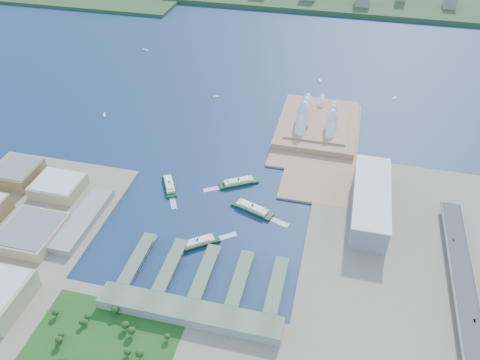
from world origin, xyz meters
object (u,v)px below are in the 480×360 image
(opera_house, at_px, (319,112))
(toaster_building, at_px, (370,202))
(ferry_a, at_px, (169,184))
(car_b, at_px, (475,320))
(ferry_c, at_px, (198,242))
(car_c, at_px, (454,240))
(ferry_d, at_px, (252,207))
(ferry_b, at_px, (239,181))

(opera_house, relative_size, toaster_building, 1.16)
(ferry_a, bearing_deg, car_b, -49.32)
(car_b, bearing_deg, ferry_c, 171.18)
(toaster_building, xyz_separation_m, car_b, (109.00, -158.99, -5.00))
(car_b, bearing_deg, car_c, 93.93)
(opera_house, distance_m, car_b, 410.78)
(ferry_d, bearing_deg, ferry_b, 50.71)
(toaster_building, height_order, car_c, toaster_building)
(ferry_a, xyz_separation_m, car_c, (380.43, -32.77, 10.51))
(ferry_b, distance_m, car_b, 343.28)
(ferry_b, xyz_separation_m, car_b, (292.93, -178.71, 10.14))
(toaster_building, height_order, ferry_b, toaster_building)
(car_c, bearing_deg, ferry_c, -167.49)
(ferry_c, bearing_deg, ferry_b, -45.04)
(opera_house, distance_m, toaster_building, 219.62)
(ferry_a, distance_m, car_b, 416.21)
(opera_house, bearing_deg, toaster_building, -65.77)
(ferry_c, height_order, ferry_d, ferry_d)
(ferry_a, height_order, ferry_d, ferry_d)
(ferry_a, bearing_deg, opera_house, 19.61)
(toaster_building, bearing_deg, ferry_a, -177.98)
(ferry_b, height_order, ferry_c, ferry_b)
(toaster_building, bearing_deg, ferry_d, -168.13)
(car_b, bearing_deg, ferry_b, 148.61)
(toaster_building, height_order, car_b, toaster_building)
(opera_house, xyz_separation_m, car_c, (191.00, -242.61, -16.44))
(car_b, distance_m, car_c, 116.65)
(ferry_d, height_order, car_b, car_b)
(ferry_b, xyz_separation_m, car_c, (284.93, -62.33, 10.19))
(opera_house, bearing_deg, car_b, -61.00)
(ferry_c, distance_m, car_c, 313.04)
(ferry_d, bearing_deg, ferry_c, 165.48)
(opera_house, bearing_deg, ferry_d, -105.01)
(ferry_c, relative_size, car_c, 11.47)
(opera_house, bearing_deg, ferry_a, -132.07)
(ferry_d, bearing_deg, toaster_building, -58.95)
(ferry_b, xyz_separation_m, ferry_d, (31.73, -51.72, 0.29))
(ferry_d, bearing_deg, ferry_a, 99.30)
(ferry_a, relative_size, ferry_c, 0.95)
(toaster_building, relative_size, ferry_b, 2.73)
(ferry_a, relative_size, ferry_b, 0.94)
(toaster_building, xyz_separation_m, car_c, (101.00, -42.61, -4.94))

